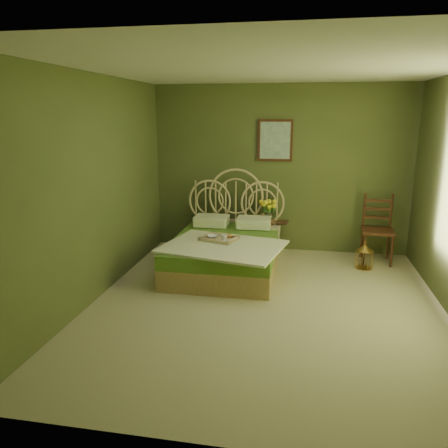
% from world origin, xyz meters
% --- Properties ---
extents(floor, '(4.50, 4.50, 0.00)m').
position_xyz_m(floor, '(0.00, 0.00, 0.00)').
color(floor, tan).
rests_on(floor, ground).
extents(ceiling, '(4.50, 4.50, 0.00)m').
position_xyz_m(ceiling, '(0.00, 0.00, 2.60)').
color(ceiling, silver).
rests_on(ceiling, wall_back).
extents(wall_back, '(4.00, 0.00, 4.00)m').
position_xyz_m(wall_back, '(0.00, 2.25, 1.30)').
color(wall_back, '#5B6435').
rests_on(wall_back, floor).
extents(wall_left, '(0.00, 4.50, 4.50)m').
position_xyz_m(wall_left, '(-2.00, 0.00, 1.30)').
color(wall_left, '#5B6435').
rests_on(wall_left, floor).
extents(wall_art, '(0.54, 0.04, 0.64)m').
position_xyz_m(wall_art, '(-0.09, 2.22, 1.75)').
color(wall_art, '#3B2010').
rests_on(wall_art, wall_back).
extents(bed, '(1.67, 2.12, 1.31)m').
position_xyz_m(bed, '(-0.67, 1.14, 0.29)').
color(bed, tan).
rests_on(bed, floor).
extents(nightstand, '(0.47, 0.47, 0.94)m').
position_xyz_m(nightstand, '(-0.18, 1.89, 0.34)').
color(nightstand, beige).
rests_on(nightstand, floor).
extents(chair, '(0.46, 0.46, 1.01)m').
position_xyz_m(chair, '(1.48, 1.93, 0.56)').
color(chair, '#3B2010').
rests_on(chair, floor).
extents(birdcage, '(0.23, 0.23, 0.35)m').
position_xyz_m(birdcage, '(1.27, 1.52, 0.17)').
color(birdcage, '#B28339').
rests_on(birdcage, floor).
extents(book_lower, '(0.16, 0.21, 0.02)m').
position_xyz_m(book_lower, '(-0.01, 1.90, 0.52)').
color(book_lower, '#381E0F').
rests_on(book_lower, nightstand).
extents(book_upper, '(0.19, 0.25, 0.02)m').
position_xyz_m(book_upper, '(-0.01, 1.90, 0.54)').
color(book_upper, '#472819').
rests_on(book_upper, nightstand).
extents(cereal_bowl, '(0.18, 0.18, 0.04)m').
position_xyz_m(cereal_bowl, '(-0.82, 0.95, 0.53)').
color(cereal_bowl, white).
rests_on(cereal_bowl, bed).
extents(coffee_cup, '(0.10, 0.10, 0.08)m').
position_xyz_m(coffee_cup, '(-0.64, 0.84, 0.55)').
color(coffee_cup, white).
rests_on(coffee_cup, bed).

